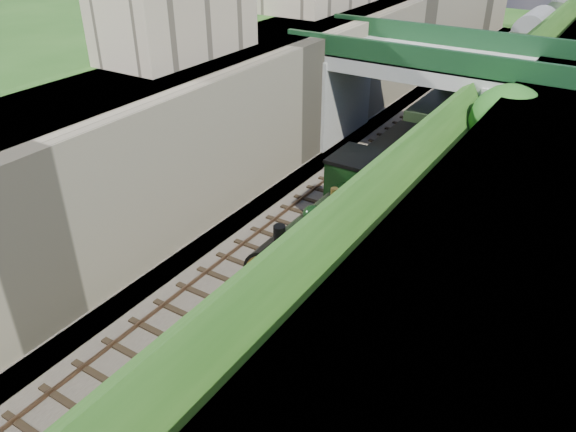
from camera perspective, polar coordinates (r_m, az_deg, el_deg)
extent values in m
plane|color=#1E4714|center=(18.96, -15.99, -19.52)|extent=(160.00, 160.00, 0.00)
cube|color=#473F38|center=(32.37, 10.31, 3.87)|extent=(10.00, 90.00, 0.20)
cube|color=#756B56|center=(33.31, 1.99, 11.43)|extent=(1.00, 90.00, 7.00)
cube|color=#262628|center=(35.11, -3.05, 12.39)|extent=(6.00, 90.00, 7.00)
cube|color=#1E4714|center=(30.04, 19.56, 5.92)|extent=(4.02, 90.00, 6.36)
sphere|color=#194C14|center=(13.95, 2.79, -15.52)|extent=(2.05, 2.05, 2.05)
sphere|color=#194C14|center=(15.98, 10.34, -6.63)|extent=(2.09, 2.09, 2.09)
sphere|color=#194C14|center=(19.31, 8.53, -7.45)|extent=(1.65, 1.65, 1.65)
sphere|color=#194C14|center=(23.70, 10.88, -3.94)|extent=(2.05, 2.05, 2.05)
sphere|color=#194C14|center=(23.30, 16.97, 2.51)|extent=(2.20, 2.20, 2.20)
sphere|color=#194C14|center=(27.89, 14.09, 0.16)|extent=(2.27, 2.27, 2.27)
sphere|color=#194C14|center=(29.22, 20.12, 6.71)|extent=(2.27, 2.27, 2.27)
sphere|color=#194C14|center=(31.44, 22.33, 9.22)|extent=(2.35, 2.35, 2.35)
sphere|color=#194C14|center=(35.19, 24.35, 11.58)|extent=(2.19, 2.19, 2.19)
sphere|color=#194C14|center=(39.32, 21.19, 8.70)|extent=(1.59, 1.59, 1.59)
sphere|color=#194C14|center=(40.78, 26.47, 14.04)|extent=(1.64, 1.64, 1.64)
sphere|color=#194C14|center=(43.30, 26.51, 14.21)|extent=(2.30, 2.30, 2.30)
sphere|color=#194C14|center=(46.55, 25.79, 13.69)|extent=(1.52, 1.52, 1.52)
sphere|color=#194C14|center=(50.45, 25.57, 13.63)|extent=(1.68, 1.68, 1.68)
cube|color=black|center=(33.01, 7.14, 4.93)|extent=(2.50, 90.00, 0.07)
cube|color=brown|center=(33.25, 6.04, 5.36)|extent=(0.08, 90.00, 0.14)
cube|color=brown|center=(32.71, 8.28, 4.78)|extent=(0.08, 90.00, 0.14)
cube|color=black|center=(31.94, 12.30, 3.55)|extent=(2.50, 90.00, 0.07)
cube|color=brown|center=(32.12, 11.13, 4.02)|extent=(0.08, 90.00, 0.14)
cube|color=brown|center=(31.70, 13.52, 3.38)|extent=(0.08, 90.00, 0.14)
cube|color=gray|center=(33.86, 14.75, 14.69)|extent=(16.00, 6.00, 0.90)
cube|color=#173F20|center=(31.01, 13.18, 15.35)|extent=(16.00, 0.30, 1.20)
cube|color=#173F20|center=(36.30, 16.51, 17.00)|extent=(16.00, 0.30, 1.20)
cube|color=gray|center=(36.85, 5.21, 12.10)|extent=(1.40, 6.40, 5.70)
cube|color=gray|center=(33.63, 21.71, 8.32)|extent=(2.40, 6.40, 5.70)
cube|color=gray|center=(29.59, -11.29, 19.55)|extent=(4.00, 8.00, 4.00)
cylinder|color=black|center=(29.34, 20.46, 4.10)|extent=(0.30, 0.30, 4.40)
sphere|color=#194C14|center=(28.39, 21.38, 8.82)|extent=(3.60, 3.60, 3.60)
sphere|color=#194C14|center=(29.25, 22.48, 7.93)|extent=(2.40, 2.40, 2.40)
cube|color=black|center=(23.71, 3.29, -5.02)|extent=(2.40, 8.40, 0.60)
cube|color=black|center=(24.14, 4.50, -2.79)|extent=(2.70, 10.00, 0.35)
cube|color=maroon|center=(20.65, -2.35, -9.51)|extent=(2.70, 0.25, 0.70)
cylinder|color=black|center=(22.85, 3.67, -0.97)|extent=(1.90, 5.60, 1.90)
cylinder|color=black|center=(20.47, -0.85, -4.98)|extent=(1.96, 1.80, 1.96)
cylinder|color=white|center=(19.81, -2.40, -6.35)|extent=(1.10, 0.05, 1.10)
cylinder|color=black|center=(19.80, -0.87, -2.14)|extent=(0.44, 0.44, 0.90)
sphere|color=black|center=(21.59, 2.47, 0.15)|extent=(0.76, 0.76, 0.76)
cylinder|color=#A57F33|center=(22.94, 4.74, 2.26)|extent=(0.32, 0.32, 0.50)
cube|color=black|center=(25.62, 7.61, 2.82)|extent=(2.75, 2.40, 2.80)
cube|color=black|center=(25.00, 7.83, 5.78)|extent=(2.85, 2.50, 0.15)
cube|color=black|center=(22.25, -2.83, -6.54)|extent=(0.60, 1.40, 0.90)
cube|color=black|center=(21.19, 2.80, -8.69)|extent=(0.60, 1.40, 0.90)
cube|color=black|center=(30.19, 10.98, 2.54)|extent=(2.30, 6.00, 0.50)
cube|color=black|center=(30.08, 11.03, 2.97)|extent=(2.60, 6.00, 0.50)
cube|color=black|center=(29.56, 11.25, 5.04)|extent=(2.70, 6.00, 2.40)
cube|color=black|center=(29.07, 11.49, 7.27)|extent=(2.50, 5.60, 0.20)
cube|color=black|center=(41.35, 17.81, 9.20)|extent=(2.30, 17.00, 0.40)
cube|color=black|center=(41.26, 17.87, 9.52)|extent=(2.50, 17.00, 0.50)
cube|color=black|center=(40.80, 18.20, 11.49)|extent=(2.80, 18.00, 2.70)
cube|color=slate|center=(40.39, 18.54, 13.50)|extent=(2.90, 18.00, 0.50)
cube|color=black|center=(59.06, 23.19, 14.25)|extent=(2.30, 17.00, 0.40)
cube|color=black|center=(59.01, 23.24, 14.48)|extent=(2.50, 17.00, 0.50)
cube|color=black|center=(58.68, 23.54, 15.88)|extent=(2.80, 18.00, 2.70)
cube|color=slate|center=(58.40, 23.85, 17.29)|extent=(2.90, 18.00, 0.50)
cube|color=black|center=(77.29, 26.16, 16.89)|extent=(2.30, 17.00, 0.40)
cube|color=black|center=(77.25, 26.20, 17.07)|extent=(2.50, 17.00, 0.50)
cube|color=black|center=(77.00, 26.46, 18.14)|extent=(2.80, 18.00, 2.70)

